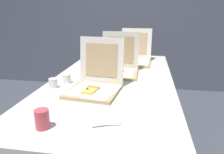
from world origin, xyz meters
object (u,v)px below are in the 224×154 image
Objects in this scene: pizza_box_middle at (119,68)px; cup_white_far at (100,63)px; table at (113,84)px; napkin_pile at (104,118)px; cup_white_near_left at (53,83)px; pizza_box_front at (95,84)px; pizza_box_back at (135,58)px; cup_printed_front at (42,119)px; cup_white_mid at (84,72)px; cup_white_near_center at (67,79)px.

cup_white_far is (-0.21, 0.21, -0.02)m from pizza_box_middle.
cup_white_far reaches higher than table.
napkin_pile is (0.25, -1.05, -0.03)m from cup_white_far.
cup_white_near_left is at bearing -107.88° from cup_white_far.
pizza_box_front is 0.67m from cup_white_far.
pizza_box_back reaches higher than cup_printed_front.
cup_printed_front is (-0.20, -0.83, 0.10)m from table.
cup_white_far is at bearing -143.39° from pizza_box_back.
pizza_box_middle is 0.30m from cup_white_far.
cup_white_far is (-0.18, 0.36, 0.08)m from table.
cup_white_near_left is (-0.14, -0.33, 0.00)m from cup_white_mid.
cup_white_near_left is at bearing -143.83° from table.
napkin_pile is at bearing -63.63° from pizza_box_front.
pizza_box_middle is 3.77× the size of cup_printed_front.
pizza_box_front is at bearing -2.73° from cup_white_near_left.
napkin_pile is (0.32, -0.73, -0.03)m from cup_white_mid.
pizza_box_back is (0.14, 0.59, 0.10)m from table.
pizza_box_middle is 0.45m from pizza_box_back.
pizza_box_front is 0.96× the size of pizza_box_back.
pizza_box_middle is 1.01m from cup_printed_front.
cup_white_near_center is at bearing 101.29° from cup_printed_front.
cup_white_near_left is (-0.42, -0.44, -0.02)m from pizza_box_middle.
pizza_box_middle reaches higher than pizza_box_back.
cup_white_mid is 0.35m from cup_white_near_left.
cup_white_far is (0.21, 0.65, 0.00)m from cup_white_near_left.
pizza_box_back is at bearing 86.87° from napkin_pile.
cup_white_mid reaches higher than table.
pizza_box_front reaches higher than cup_white_near_left.
pizza_box_back is 1.46m from cup_printed_front.
pizza_box_front is 0.39m from cup_white_mid.
pizza_box_front is 5.96× the size of cup_white_far.
pizza_box_middle is 0.48m from cup_white_near_center.
cup_white_near_left is at bearing -176.69° from pizza_box_front.
cup_white_near_center is (-0.15, -0.53, 0.00)m from cup_white_far.
pizza_box_front is 5.96× the size of cup_white_near_left.
cup_white_mid is at bearing -102.54° from cup_white_far.
pizza_box_back is at bearing 54.29° from cup_white_mid.
cup_white_mid is 0.34× the size of napkin_pile.
napkin_pile is (0.46, -0.40, -0.03)m from cup_white_near_left.
pizza_box_middle reaches higher than napkin_pile.
cup_white_mid is (-0.28, -0.11, -0.02)m from pizza_box_middle.
cup_white_mid is 1.00× the size of cup_white_near_left.
pizza_box_middle reaches higher than cup_white_near_left.
napkin_pile is at bearing -91.82° from pizza_box_back.
cup_white_near_left is 0.57m from cup_printed_front.
pizza_box_back is at bearing 58.05° from cup_white_near_center.
pizza_box_middle is at bearing 83.37° from pizza_box_front.
pizza_box_back is at bearing 35.30° from cup_white_far.
pizza_box_middle is at bearing 79.49° from table.
cup_white_near_center reaches higher than napkin_pile.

